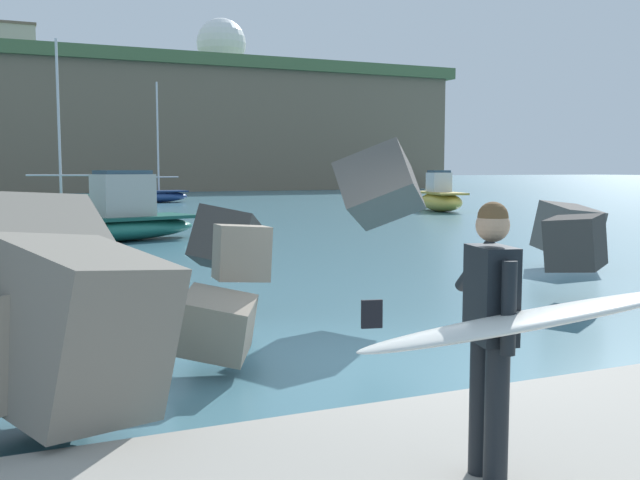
{
  "coord_description": "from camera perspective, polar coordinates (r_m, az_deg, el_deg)",
  "views": [
    {
      "loc": [
        -4.01,
        -7.15,
        2.22
      ],
      "look_at": [
        -0.6,
        0.5,
        1.4
      ],
      "focal_mm": 41.22,
      "sensor_mm": 36.0,
      "label": 1
    }
  ],
  "objects": [
    {
      "name": "station_building_east",
      "position": [
        94.62,
        -22.71,
        13.55
      ],
      "size": [
        4.96,
        4.48,
        5.53
      ],
      "color": "#B2ADA3",
      "rests_on": "headland_bluff"
    },
    {
      "name": "radar_dome",
      "position": [
        100.8,
        -7.66,
        14.31
      ],
      "size": [
        6.5,
        6.5,
        8.63
      ],
      "color": "silver",
      "rests_on": "headland_bluff"
    },
    {
      "name": "boat_mid_right",
      "position": [
        49.19,
        -12.76,
        3.4
      ],
      "size": [
        4.74,
        2.49,
        7.79
      ],
      "color": "navy",
      "rests_on": "ground"
    },
    {
      "name": "boat_far_left",
      "position": [
        38.8,
        9.33,
        3.24
      ],
      "size": [
        2.64,
        4.77,
        2.12
      ],
      "color": "#EAC64C",
      "rests_on": "ground"
    },
    {
      "name": "boat_mid_centre",
      "position": [
        36.07,
        -18.83,
        2.68
      ],
      "size": [
        5.73,
        4.52,
        8.13
      ],
      "color": "#1E6656",
      "rests_on": "ground"
    },
    {
      "name": "boat_near_left",
      "position": [
        23.29,
        -15.7,
        1.5
      ],
      "size": [
        5.84,
        3.46,
        2.16
      ],
      "color": "#1E6656",
      "rests_on": "ground"
    },
    {
      "name": "breakwater_jetty",
      "position": [
        8.92,
        -17.82,
        -1.53
      ],
      "size": [
        31.46,
        8.22,
        2.67
      ],
      "color": "#605B56",
      "rests_on": "ground"
    },
    {
      "name": "ground_plane",
      "position": [
        8.49,
        5.18,
        -9.59
      ],
      "size": [
        400.0,
        400.0,
        0.0
      ],
      "primitive_type": "plane",
      "color": "#42707F"
    },
    {
      "name": "surfer_with_board",
      "position": [
        4.63,
        14.02,
        -6.29
      ],
      "size": [
        2.12,
        1.37,
        1.78
      ],
      "color": "black",
      "rests_on": "walkway_path"
    }
  ]
}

